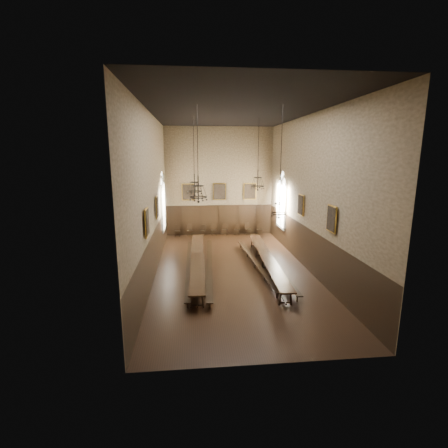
{
  "coord_description": "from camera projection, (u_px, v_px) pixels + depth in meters",
  "views": [
    {
      "loc": [
        -2.3,
        -18.24,
        6.71
      ],
      "look_at": [
        -0.34,
        1.5,
        2.48
      ],
      "focal_mm": 26.0,
      "sensor_mm": 36.0,
      "label": 1
    }
  ],
  "objects": [
    {
      "name": "portrait_back_2",
      "position": [
        250.0,
        191.0,
        27.5
      ],
      "size": [
        1.1,
        0.12,
        1.4
      ],
      "color": "#AE8129",
      "rests_on": "wall_back"
    },
    {
      "name": "chair_4",
      "position": [
        225.0,
        232.0,
        27.66
      ],
      "size": [
        0.56,
        0.56,
        1.01
      ],
      "rotation": [
        0.0,
        0.0,
        -0.3
      ],
      "color": "black",
      "rests_on": "floor"
    },
    {
      "name": "bench_right_inner",
      "position": [
        255.0,
        264.0,
        19.63
      ],
      "size": [
        0.76,
        9.4,
        0.42
      ],
      "rotation": [
        0.0,
        0.0,
        0.05
      ],
      "color": "black",
      "rests_on": "floor"
    },
    {
      "name": "portrait_right_0",
      "position": [
        301.0,
        205.0,
        20.0
      ],
      "size": [
        0.12,
        1.0,
        1.3
      ],
      "color": "#AE8129",
      "rests_on": "wall_right"
    },
    {
      "name": "chair_6",
      "position": [
        248.0,
        231.0,
        27.87
      ],
      "size": [
        0.57,
        0.57,
        1.01
      ],
      "rotation": [
        0.0,
        0.0,
        0.34
      ],
      "color": "black",
      "rests_on": "floor"
    },
    {
      "name": "wall_right",
      "position": [
        309.0,
        194.0,
        18.87
      ],
      "size": [
        0.02,
        18.0,
        9.0
      ],
      "primitive_type": "cube",
      "color": "#927B5A",
      "rests_on": "ground"
    },
    {
      "name": "chair_0",
      "position": [
        178.0,
        233.0,
        27.21
      ],
      "size": [
        0.47,
        0.47,
        1.01
      ],
      "rotation": [
        0.0,
        0.0,
        -0.05
      ],
      "color": "black",
      "rests_on": "floor"
    },
    {
      "name": "chandelier_front_right",
      "position": [
        279.0,
        205.0,
        15.95
      ],
      "size": [
        0.77,
        0.77,
        5.26
      ],
      "color": "black",
      "rests_on": "ceiling"
    },
    {
      "name": "window_left",
      "position": [
        163.0,
        201.0,
        23.59
      ],
      "size": [
        0.2,
        2.2,
        4.6
      ],
      "primitive_type": null,
      "color": "white",
      "rests_on": "wall_left"
    },
    {
      "name": "wall_left",
      "position": [
        152.0,
        196.0,
        18.0
      ],
      "size": [
        0.02,
        18.0,
        9.0
      ],
      "primitive_type": "cube",
      "color": "#927B5A",
      "rests_on": "ground"
    },
    {
      "name": "bench_right_outer",
      "position": [
        273.0,
        264.0,
        19.52
      ],
      "size": [
        0.33,
        9.88,
        0.44
      ],
      "rotation": [
        0.0,
        0.0,
        0.0
      ],
      "color": "black",
      "rests_on": "floor"
    },
    {
      "name": "chandelier_back_left",
      "position": [
        194.0,
        187.0,
        20.61
      ],
      "size": [
        0.9,
        0.9,
        4.72
      ],
      "color": "black",
      "rests_on": "ceiling"
    },
    {
      "name": "chandelier_front_left",
      "position": [
        198.0,
        191.0,
        15.61
      ],
      "size": [
        0.84,
        0.84,
        4.43
      ],
      "color": "black",
      "rests_on": "ceiling"
    },
    {
      "name": "portrait_left_1",
      "position": [
        147.0,
        222.0,
        14.77
      ],
      "size": [
        0.12,
        1.0,
        1.3
      ],
      "color": "#AE8129",
      "rests_on": "wall_left"
    },
    {
      "name": "table_right",
      "position": [
        267.0,
        263.0,
        19.35
      ],
      "size": [
        1.23,
        10.57,
        0.82
      ],
      "rotation": [
        0.0,
        0.0,
        -0.05
      ],
      "color": "black",
      "rests_on": "floor"
    },
    {
      "name": "wainscot_panelling",
      "position": [
        232.0,
        250.0,
        19.11
      ],
      "size": [
        9.0,
        18.0,
        2.5
      ],
      "primitive_type": null,
      "color": "black",
      "rests_on": "floor"
    },
    {
      "name": "chair_1",
      "position": [
        190.0,
        233.0,
        27.35
      ],
      "size": [
        0.56,
        0.57,
        1.0
      ],
      "rotation": [
        0.0,
        0.0,
        0.34
      ],
      "color": "black",
      "rests_on": "floor"
    },
    {
      "name": "portrait_back_1",
      "position": [
        219.0,
        192.0,
        27.25
      ],
      "size": [
        1.1,
        0.12,
        1.4
      ],
      "color": "#AE8129",
      "rests_on": "wall_back"
    },
    {
      "name": "portrait_right_1",
      "position": [
        332.0,
        219.0,
        15.62
      ],
      "size": [
        0.12,
        1.0,
        1.3
      ],
      "color": "#AE8129",
      "rests_on": "wall_right"
    },
    {
      "name": "chair_5",
      "position": [
        237.0,
        232.0,
        27.77
      ],
      "size": [
        0.51,
        0.51,
        0.92
      ],
      "rotation": [
        0.0,
        0.0,
        -0.3
      ],
      "color": "black",
      "rests_on": "floor"
    },
    {
      "name": "bench_left_inner",
      "position": [
        210.0,
        266.0,
        19.12
      ],
      "size": [
        0.87,
        10.52,
        0.47
      ],
      "rotation": [
        0.0,
        0.0,
        -0.05
      ],
      "color": "black",
      "rests_on": "floor"
    },
    {
      "name": "window_right",
      "position": [
        282.0,
        200.0,
        24.45
      ],
      "size": [
        0.2,
        2.2,
        4.6
      ],
      "primitive_type": null,
      "color": "white",
      "rests_on": "wall_right"
    },
    {
      "name": "table_left",
      "position": [
        197.0,
        264.0,
        19.14
      ],
      "size": [
        0.98,
        10.75,
        0.84
      ],
      "rotation": [
        0.0,
        0.0,
        -0.02
      ],
      "color": "black",
      "rests_on": "floor"
    },
    {
      "name": "floor",
      "position": [
        232.0,
        270.0,
        19.38
      ],
      "size": [
        9.0,
        18.0,
        0.02
      ],
      "primitive_type": "cube",
      "color": "black",
      "rests_on": "ground"
    },
    {
      "name": "wall_front",
      "position": [
        270.0,
        231.0,
        9.67
      ],
      "size": [
        9.0,
        0.02,
        9.0
      ],
      "primitive_type": "cube",
      "color": "#927B5A",
      "rests_on": "ground"
    },
    {
      "name": "portrait_left_0",
      "position": [
        157.0,
        207.0,
        19.15
      ],
      "size": [
        0.12,
        1.0,
        1.3
      ],
      "color": "#AE8129",
      "rests_on": "wall_left"
    },
    {
      "name": "portrait_back_0",
      "position": [
        188.0,
        192.0,
        27.0
      ],
      "size": [
        1.1,
        0.12,
        1.4
      ],
      "color": "#AE8129",
      "rests_on": "wall_back"
    },
    {
      "name": "chair_3",
      "position": [
        214.0,
        232.0,
        27.64
      ],
      "size": [
        0.49,
        0.49,
        0.95
      ],
      "rotation": [
        0.0,
        0.0,
        0.18
      ],
      "color": "black",
      "rests_on": "floor"
    },
    {
      "name": "chair_2",
      "position": [
        203.0,
        232.0,
        27.52
      ],
      "size": [
        0.51,
        0.51,
        0.9
      ],
      "rotation": [
        0.0,
        0.0,
        -0.34
      ],
      "color": "black",
      "rests_on": "floor"
    },
    {
      "name": "chandelier_back_right",
      "position": [
        258.0,
        182.0,
        20.96
      ],
      "size": [
        0.87,
        0.87,
        4.43
      ],
      "color": "black",
      "rests_on": "ceiling"
    },
    {
      "name": "bench_left_outer",
      "position": [
        189.0,
        267.0,
        18.99
      ],
      "size": [
        0.39,
        10.17,
        0.46
      ],
      "rotation": [
        0.0,
        0.0,
        -0.01
      ],
      "color": "black",
      "rests_on": "floor"
    },
    {
      "name": "wall_back",
      "position": [
        219.0,
        182.0,
        27.21
      ],
      "size": [
        9.0,
        0.02,
        9.0
      ],
      "primitive_type": "cube",
      "color": "#927B5A",
      "rests_on": "ground"
    },
    {
      "name": "ceiling",
      "position": [
        233.0,
        112.0,
        17.5
      ],
      "size": [
        9.0,
        18.0,
        0.02
      ],
      "primitive_type": "cube",
      "color": "black",
      "rests_on": "ground"
    },
    {
      "name": "chair_7",
      "position": [
        259.0,
        231.0,
        27.93
      ],
      "size": [
        0.48,
        0.48,
        0.9
      ],
      "rotation": [
        0.0,
        0.0,
        0.25
      ],
      "color": "black",
      "rests_on": "floor"
    }
  ]
}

